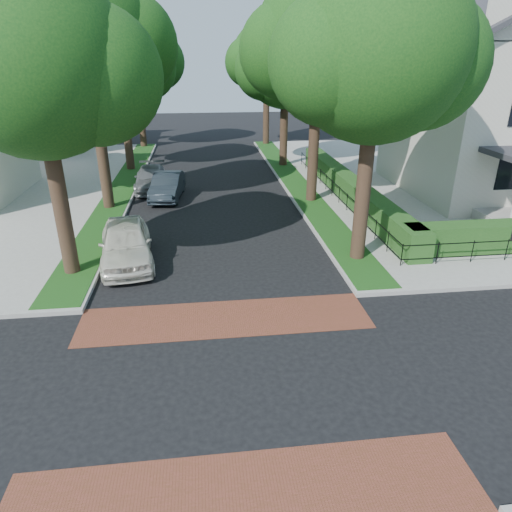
{
  "coord_description": "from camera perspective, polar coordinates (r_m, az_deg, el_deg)",
  "views": [
    {
      "loc": [
        -0.53,
        -9.11,
        7.55
      ],
      "look_at": [
        1.1,
        4.31,
        1.6
      ],
      "focal_mm": 32.0,
      "sensor_mm": 36.0,
      "label": 1
    }
  ],
  "objects": [
    {
      "name": "crosswalk_near",
      "position": [
        9.59,
        -1.24,
        -28.07
      ],
      "size": [
        9.0,
        2.2,
        0.01
      ],
      "primitive_type": "cube",
      "color": "brown",
      "rests_on": "ground"
    },
    {
      "name": "fence_main_road",
      "position": [
        26.17,
        9.94,
        8.0
      ],
      "size": [
        0.06,
        18.0,
        0.9
      ],
      "primitive_type": null,
      "color": "black",
      "rests_on": "sidewalk_ne"
    },
    {
      "name": "house_left_far",
      "position": [
        43.81,
        -28.35,
        17.83
      ],
      "size": [
        10.0,
        9.0,
        10.14
      ],
      "color": "beige",
      "rests_on": "sidewalk_nw"
    },
    {
      "name": "tree_left_near",
      "position": [
        17.05,
        -25.25,
        20.75
      ],
      "size": [
        7.5,
        6.45,
        10.2
      ],
      "color": "black",
      "rests_on": "sidewalk_nw"
    },
    {
      "name": "tree_left_far",
      "position": [
        33.68,
        -16.49,
        22.14
      ],
      "size": [
        7.0,
        6.02,
        9.86
      ],
      "color": "black",
      "rests_on": "sidewalk_nw"
    },
    {
      "name": "ground",
      "position": [
        11.84,
        -2.87,
        -15.88
      ],
      "size": [
        120.0,
        120.0,
        0.0
      ],
      "primitive_type": "plane",
      "color": "black",
      "rests_on": "ground"
    },
    {
      "name": "tree_right_mid",
      "position": [
        25.12,
        7.95,
        24.56
      ],
      "size": [
        8.25,
        7.09,
        11.22
      ],
      "color": "black",
      "rests_on": "sidewalk_ne"
    },
    {
      "name": "parked_car_rear",
      "position": [
        29.0,
        -12.97,
        9.45
      ],
      "size": [
        2.1,
        4.74,
        1.35
      ],
      "primitive_type": "imported",
      "rotation": [
        0.0,
        0.0,
        0.05
      ],
      "color": "slate",
      "rests_on": "ground"
    },
    {
      "name": "grass_strip_ne",
      "position": [
        29.75,
        4.86,
        9.29
      ],
      "size": [
        1.6,
        29.8,
        0.02
      ],
      "primitive_type": "cube",
      "color": "#1B3F12",
      "rests_on": "sidewalk_ne"
    },
    {
      "name": "crosswalk_far",
      "position": [
        14.44,
        -3.83,
        -7.78
      ],
      "size": [
        9.0,
        2.2,
        0.01
      ],
      "primitive_type": "cube",
      "color": "brown",
      "rests_on": "ground"
    },
    {
      "name": "parked_car_middle",
      "position": [
        26.89,
        -11.02,
        8.6
      ],
      "size": [
        1.96,
        4.49,
        1.44
      ],
      "primitive_type": "imported",
      "rotation": [
        0.0,
        0.0,
        -0.1
      ],
      "color": "#1E272E",
      "rests_on": "ground"
    },
    {
      "name": "tree_left_back",
      "position": [
        42.62,
        -14.65,
        22.88
      ],
      "size": [
        7.75,
        6.66,
        10.44
      ],
      "color": "black",
      "rests_on": "sidewalk_nw"
    },
    {
      "name": "tree_left_mid",
      "position": [
        24.84,
        -20.05,
        24.32
      ],
      "size": [
        8.0,
        6.88,
        11.48
      ],
      "color": "black",
      "rests_on": "sidewalk_nw"
    },
    {
      "name": "grass_strip_nw",
      "position": [
        29.56,
        -16.35,
        8.33
      ],
      "size": [
        1.6,
        29.8,
        0.02
      ],
      "primitive_type": "cube",
      "color": "#1B3F12",
      "rests_on": "sidewalk_nw"
    },
    {
      "name": "tree_right_far",
      "position": [
        33.89,
        3.79,
        22.62
      ],
      "size": [
        7.25,
        6.23,
        9.74
      ],
      "color": "black",
      "rests_on": "sidewalk_ne"
    },
    {
      "name": "sidewalk_ne",
      "position": [
        35.31,
        28.21,
        8.75
      ],
      "size": [
        30.0,
        30.0,
        0.15
      ],
      "primitive_type": "cube",
      "color": "gray",
      "rests_on": "ground"
    },
    {
      "name": "tree_right_near",
      "position": [
        17.46,
        14.9,
        23.3
      ],
      "size": [
        7.75,
        6.67,
        10.66
      ],
      "color": "black",
      "rests_on": "sidewalk_ne"
    },
    {
      "name": "hedge_main_road",
      "position": [
        26.36,
        11.65,
        8.33
      ],
      "size": [
        1.0,
        18.0,
        1.2
      ],
      "primitive_type": "cube",
      "color": "#1B3E15",
      "rests_on": "sidewalk_ne"
    },
    {
      "name": "parked_car_front",
      "position": [
        18.56,
        -15.95,
        1.57
      ],
      "size": [
        2.64,
        5.08,
        1.65
      ],
      "primitive_type": "imported",
      "rotation": [
        0.0,
        0.0,
        0.15
      ],
      "color": "silver",
      "rests_on": "ground"
    },
    {
      "name": "tree_right_back",
      "position": [
        42.78,
        1.44,
        23.37
      ],
      "size": [
        7.5,
        6.45,
        10.2
      ],
      "color": "black",
      "rests_on": "sidewalk_ne"
    }
  ]
}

